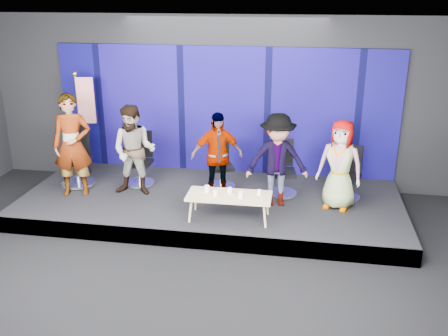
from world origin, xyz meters
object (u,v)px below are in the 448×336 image
(mug_a, at_px, (207,189))
(coffee_table, at_px, (229,197))
(chair_b, at_px, (140,167))
(chair_c, at_px, (221,171))
(panelist_a, at_px, (72,145))
(panelist_c, at_px, (217,156))
(panelist_b, at_px, (134,151))
(chair_d, at_px, (282,177))
(panelist_d, at_px, (277,160))
(panelist_e, at_px, (340,165))
(mug_c, at_px, (230,190))
(chair_e, at_px, (347,181))
(mug_d, at_px, (241,195))
(mug_b, at_px, (215,193))
(flag_stand, at_px, (85,121))
(chair_a, at_px, (77,165))
(mug_e, at_px, (259,192))

(mug_a, bearing_deg, coffee_table, -10.51)
(chair_b, xyz_separation_m, chair_c, (1.60, 0.10, -0.02))
(panelist_a, xyz_separation_m, panelist_c, (2.64, 0.30, -0.15))
(mug_a, bearing_deg, panelist_b, 154.63)
(chair_d, height_order, panelist_d, panelist_d)
(panelist_e, height_order, mug_c, panelist_e)
(chair_b, height_order, chair_d, chair_b)
(chair_e, bearing_deg, panelist_d, -139.51)
(mug_d, bearing_deg, mug_a, 165.29)
(panelist_a, distance_m, panelist_d, 3.75)
(chair_b, xyz_separation_m, panelist_d, (2.72, -0.56, 0.49))
(mug_b, bearing_deg, mug_d, -1.59)
(chair_d, bearing_deg, panelist_c, -173.63)
(flag_stand, bearing_deg, panelist_c, -29.45)
(panelist_e, bearing_deg, mug_a, -143.87)
(panelist_a, distance_m, mug_c, 3.08)
(panelist_b, relative_size, coffee_table, 1.20)
(chair_a, height_order, panelist_b, panelist_b)
(chair_d, relative_size, mug_c, 11.42)
(chair_e, bearing_deg, mug_c, -131.66)
(coffee_table, height_order, mug_c, mug_c)
(panelist_c, distance_m, coffee_table, 1.04)
(mug_b, xyz_separation_m, flag_stand, (-3.03, 1.76, 0.65))
(chair_b, relative_size, coffee_table, 0.74)
(mug_b, distance_m, flag_stand, 3.57)
(mug_a, relative_size, mug_b, 1.15)
(chair_a, relative_size, chair_d, 1.14)
(panelist_b, bearing_deg, mug_a, -26.47)
(panelist_b, xyz_separation_m, mug_d, (2.10, -0.87, -0.37))
(mug_c, bearing_deg, panelist_b, 159.76)
(mug_b, bearing_deg, chair_d, 51.49)
(mug_e, xyz_separation_m, flag_stand, (-3.74, 1.60, 0.65))
(mug_c, relative_size, mug_d, 0.88)
(mug_b, relative_size, mug_e, 1.09)
(chair_c, relative_size, coffee_table, 0.71)
(panelist_b, distance_m, chair_e, 3.96)
(chair_d, distance_m, chair_e, 1.19)
(panelist_e, distance_m, mug_e, 1.53)
(coffee_table, bearing_deg, flag_stand, 152.54)
(chair_d, bearing_deg, panelist_b, 179.33)
(mug_c, bearing_deg, panelist_a, 170.65)
(chair_a, bearing_deg, panelist_a, -83.73)
(coffee_table, height_order, mug_d, mug_d)
(panelist_e, relative_size, coffee_table, 1.13)
(panelist_b, xyz_separation_m, panelist_e, (3.71, -0.01, -0.05))
(panelist_c, distance_m, panelist_d, 1.11)
(panelist_d, bearing_deg, chair_e, 12.23)
(chair_c, relative_size, chair_d, 0.97)
(chair_a, bearing_deg, mug_a, -34.31)
(panelist_b, bearing_deg, mug_b, -28.22)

